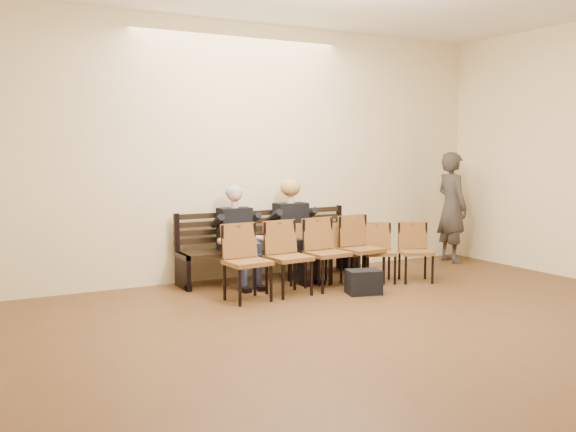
% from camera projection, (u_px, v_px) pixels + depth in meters
% --- Properties ---
extents(ground, '(10.00, 10.00, 0.00)m').
position_uv_depth(ground, '(525.00, 396.00, 4.65)').
color(ground, '#55351D').
rests_on(ground, ground).
extents(room_walls, '(8.02, 10.01, 3.51)m').
position_uv_depth(room_walls, '(458.00, 54.00, 5.07)').
color(room_walls, '#FBE5B4').
rests_on(room_walls, ground).
extents(bench, '(2.60, 0.90, 0.45)m').
position_uv_depth(bench, '(270.00, 263.00, 8.82)').
color(bench, black).
rests_on(bench, ground).
extents(seated_man, '(0.53, 0.73, 1.28)m').
position_uv_depth(seated_man, '(238.00, 237.00, 8.42)').
color(seated_man, black).
rests_on(seated_man, ground).
extents(seated_woman, '(0.56, 0.77, 1.30)m').
position_uv_depth(seated_woman, '(294.00, 232.00, 8.82)').
color(seated_woman, black).
rests_on(seated_woman, ground).
extents(laptop, '(0.42, 0.36, 0.26)m').
position_uv_depth(laptop, '(242.00, 242.00, 8.30)').
color(laptop, '#B9B8BD').
rests_on(laptop, bench).
extents(water_bottle, '(0.08, 0.08, 0.25)m').
position_uv_depth(water_bottle, '(310.00, 239.00, 8.61)').
color(water_bottle, silver).
rests_on(water_bottle, bench).
extents(bag, '(0.47, 0.38, 0.30)m').
position_uv_depth(bag, '(364.00, 282.00, 7.91)').
color(bag, black).
rests_on(bag, ground).
extents(passerby, '(0.57, 0.78, 2.00)m').
position_uv_depth(passerby, '(452.00, 199.00, 10.10)').
color(passerby, '#37322D').
rests_on(passerby, ground).
extents(chair_row_front, '(1.95, 1.18, 0.80)m').
position_uv_depth(chair_row_front, '(360.00, 253.00, 8.56)').
color(chair_row_front, brown).
rests_on(chair_row_front, ground).
extents(chair_row_back, '(2.26, 0.67, 0.91)m').
position_uv_depth(chair_row_back, '(308.00, 256.00, 7.99)').
color(chair_row_back, brown).
rests_on(chair_row_back, ground).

